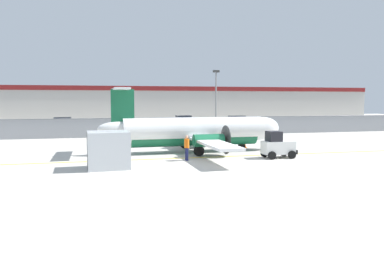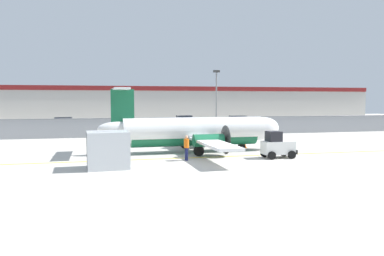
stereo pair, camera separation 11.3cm
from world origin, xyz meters
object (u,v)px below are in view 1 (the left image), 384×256
object	(u,v)px
parked_car_1	(126,125)
traffic_cone_near_right	(282,148)
parked_car_3	(236,121)
apron_light_pole	(216,98)
cargo_container	(108,150)
parked_car_0	(64,123)
parked_car_2	(183,121)
commuter_airplane	(198,131)
traffic_cone_near_left	(245,144)
ground_crew_worker	(187,146)
baggage_tug	(277,146)

from	to	relation	value
parked_car_1	traffic_cone_near_right	bearing A→B (deg)	112.10
parked_car_3	apron_light_pole	world-z (taller)	apron_light_pole
cargo_container	parked_car_0	size ratio (longest dim) A/B	0.60
parked_car_2	parked_car_3	xyz separation A→B (m)	(7.59, -2.62, 0.00)
parked_car_2	commuter_airplane	bearing A→B (deg)	78.75
traffic_cone_near_left	parked_car_1	bearing A→B (deg)	116.37
parked_car_0	parked_car_2	size ratio (longest dim) A/B	1.00
ground_crew_worker	parked_car_2	world-z (taller)	same
baggage_tug	cargo_container	xyz separation A→B (m)	(-11.58, -1.37, 0.24)
commuter_airplane	baggage_tug	size ratio (longest dim) A/B	6.86
cargo_container	parked_car_0	world-z (taller)	cargo_container
cargo_container	ground_crew_worker	bearing A→B (deg)	14.69
traffic_cone_near_left	baggage_tug	bearing A→B (deg)	-87.49
cargo_container	apron_light_pole	world-z (taller)	apron_light_pole
commuter_airplane	cargo_container	size ratio (longest dim) A/B	6.33
cargo_container	apron_light_pole	xyz separation A→B (m)	(11.75, 16.72, 3.20)
cargo_container	apron_light_pole	distance (m)	20.69
ground_crew_worker	parked_car_2	xyz separation A→B (m)	(6.23, 30.87, -0.06)
ground_crew_worker	parked_car_3	xyz separation A→B (m)	(13.82, 28.25, -0.06)
baggage_tug	ground_crew_worker	world-z (taller)	baggage_tug
ground_crew_worker	traffic_cone_near_right	xyz separation A→B (m)	(8.04, 2.07, -0.64)
parked_car_1	parked_car_2	size ratio (longest dim) A/B	1.02
ground_crew_worker	parked_car_1	size ratio (longest dim) A/B	0.39
ground_crew_worker	apron_light_pole	world-z (taller)	apron_light_pole
ground_crew_worker	parked_car_0	xyz separation A→B (m)	(-10.72, 29.24, -0.06)
ground_crew_worker	parked_car_0	bearing A→B (deg)	-73.88
baggage_tug	parked_car_0	xyz separation A→B (m)	(-17.16, 29.61, 0.04)
ground_crew_worker	parked_car_3	world-z (taller)	same
ground_crew_worker	traffic_cone_near_left	bearing A→B (deg)	-143.59
cargo_container	parked_car_2	size ratio (longest dim) A/B	0.60
commuter_airplane	apron_light_pole	world-z (taller)	apron_light_pole
commuter_airplane	traffic_cone_near_right	bearing A→B (deg)	-17.49
baggage_tug	parked_car_1	world-z (taller)	baggage_tug
cargo_container	parked_car_3	bearing A→B (deg)	53.74
parked_car_0	traffic_cone_near_right	bearing A→B (deg)	-57.23
traffic_cone_near_right	apron_light_pole	distance (m)	13.60
baggage_tug	traffic_cone_near_right	distance (m)	2.96
ground_crew_worker	cargo_container	size ratio (longest dim) A/B	0.67
parked_car_3	apron_light_pole	bearing A→B (deg)	58.59
parked_car_1	apron_light_pole	size ratio (longest dim) A/B	0.60
ground_crew_worker	traffic_cone_near_right	world-z (taller)	ground_crew_worker
traffic_cone_near_left	parked_car_3	distance (m)	24.22
parked_car_0	baggage_tug	bearing A→B (deg)	-61.75
ground_crew_worker	parked_car_1	xyz separation A→B (m)	(-2.72, 23.24, -0.06)
baggage_tug	traffic_cone_near_left	world-z (taller)	baggage_tug
traffic_cone_near_right	parked_car_2	world-z (taller)	parked_car_2
baggage_tug	ground_crew_worker	xyz separation A→B (m)	(-6.43, 0.36, 0.10)
parked_car_0	parked_car_2	world-z (taller)	same
traffic_cone_near_right	parked_car_2	size ratio (longest dim) A/B	0.15
parked_car_1	apron_light_pole	bearing A→B (deg)	133.65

